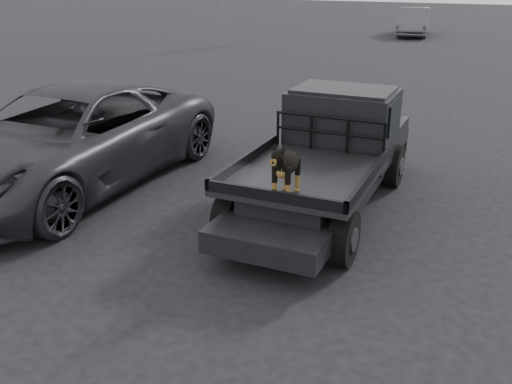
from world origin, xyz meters
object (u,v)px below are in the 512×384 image
at_px(flatbed_ute, 323,182).
at_px(distant_car_a, 413,22).
at_px(dog, 287,168).
at_px(parked_suv, 68,139).

distance_m(flatbed_ute, distant_car_a, 26.00).
height_order(flatbed_ute, dog, dog).
xyz_separation_m(parked_suv, distant_car_a, (1.45, 26.64, -0.11)).
height_order(parked_suv, distant_car_a, parked_suv).
bearing_deg(dog, parked_suv, 167.05).
bearing_deg(parked_suv, distant_car_a, 87.26).
bearing_deg(distant_car_a, dog, -90.52).
relative_size(flatbed_ute, distant_car_a, 1.18).
relative_size(dog, distant_car_a, 0.16).
xyz_separation_m(flatbed_ute, parked_suv, (-4.44, -0.82, 0.40)).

